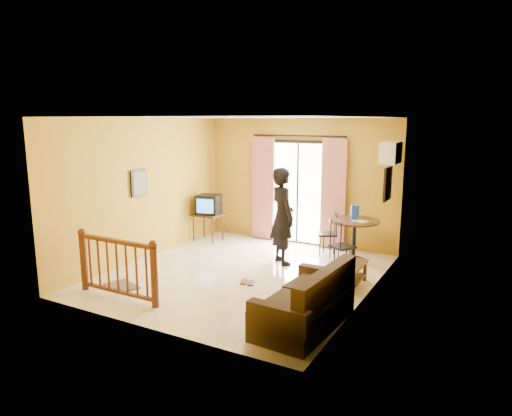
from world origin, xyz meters
The scene contains 19 objects.
ground centered at (0.00, 0.00, 0.00)m, with size 5.00×5.00×0.00m, color beige.
room_shell centered at (0.00, 0.00, 1.70)m, with size 5.00×5.00×5.00m.
balcony_door centered at (0.00, 2.43, 1.19)m, with size 2.25×0.14×2.46m.
tv_table centered at (-1.90, 1.66, 0.55)m, with size 0.63×0.53×0.63m.
television centered at (-1.87, 1.66, 0.85)m, with size 0.58×0.55×0.45m.
picture_left centered at (-2.22, -0.20, 1.55)m, with size 0.05×0.42×0.52m.
dining_table centered at (1.51, 1.78, 0.66)m, with size 0.99×0.99×0.83m.
water_jug centered at (1.52, 1.76, 0.98)m, with size 0.16×0.16×0.30m, color #1233B1.
serving_tray centered at (1.65, 1.68, 0.84)m, with size 0.28×0.18×0.02m, color white.
dining_chairs centered at (1.21, 1.49, 0.00)m, with size 1.12×1.30×0.95m.
air_conditioner centered at (2.09, 1.95, 2.15)m, with size 0.31×0.60×0.40m.
botanical_print centered at (2.22, 1.30, 1.65)m, with size 0.05×0.50×0.60m.
coffee_table centered at (1.85, 0.34, 0.26)m, with size 0.48×0.86×0.38m.
bowl centered at (1.85, 0.39, 0.42)m, with size 0.21×0.21×0.07m, color #542C1C.
sofa centered at (1.85, -1.42, 0.32)m, with size 0.92×1.81×0.85m.
standing_person centered at (0.33, 0.95, 0.94)m, with size 0.68×0.45×1.88m, color black.
stair_balustrade centered at (-1.15, -1.90, 0.56)m, with size 1.63×0.13×1.04m.
doormat centered at (-1.47, -1.52, 0.01)m, with size 0.60×0.40×0.02m, color #554B44.
sandals centered at (0.31, -0.36, 0.01)m, with size 0.33×0.27×0.03m.
Camera 1 is at (4.02, -6.81, 2.76)m, focal length 32.00 mm.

